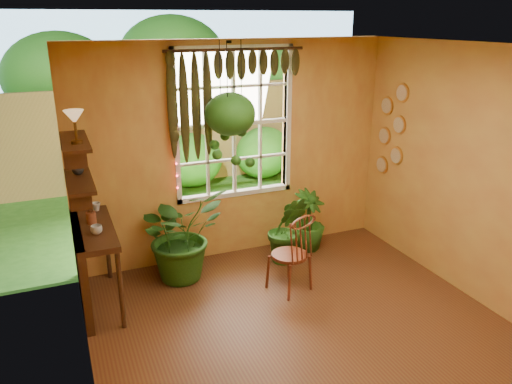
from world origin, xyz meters
TOP-DOWN VIEW (x-y plane):
  - floor at (0.00, 0.00)m, footprint 4.50×4.50m
  - ceiling at (0.00, 0.00)m, footprint 4.50×4.50m
  - wall_back at (0.00, 2.25)m, footprint 4.00×0.00m
  - wall_left at (-2.00, 0.00)m, footprint 0.00×4.50m
  - wall_right at (2.00, 0.00)m, footprint 0.00×4.50m
  - window at (0.00, 2.28)m, footprint 1.52×0.10m
  - valance_vine at (-0.08, 2.16)m, footprint 1.70×0.12m
  - string_lights at (-0.76, 2.19)m, footprint 0.03×0.03m
  - wall_plates at (1.98, 1.79)m, footprint 0.04×0.32m
  - counter_ledge at (-1.91, 1.60)m, footprint 0.40×1.20m
  - shelf_lower at (-1.88, 1.60)m, footprint 0.25×0.90m
  - shelf_upper at (-1.88, 1.60)m, footprint 0.25×0.90m
  - backyard at (0.24, 6.87)m, footprint 14.00×10.00m
  - windsor_chair at (0.22, 1.07)m, footprint 0.52×0.53m
  - potted_plant_left at (-0.83, 1.84)m, footprint 1.24×1.16m
  - potted_plant_mid at (0.48, 1.71)m, footprint 0.60×0.54m
  - potted_plant_right at (0.90, 1.96)m, footprint 0.58×0.58m
  - hanging_basket at (-0.18, 1.90)m, footprint 0.58×0.58m
  - cup_a at (-1.78, 1.39)m, footprint 0.13×0.13m
  - cup_b at (-1.72, 2.05)m, footprint 0.12×0.12m
  - brush_jar at (-1.80, 1.70)m, footprint 0.10×0.10m
  - shelf_vase at (-1.87, 1.79)m, footprint 0.14×0.14m
  - tiffany_lamp at (-1.86, 1.43)m, footprint 0.19×0.19m

SIDE VIEW (x-z plane):
  - floor at x=0.00m, z-range 0.00..0.00m
  - windsor_chair at x=0.22m, z-range -0.23..0.85m
  - potted_plant_right at x=0.90m, z-range 0.00..0.80m
  - potted_plant_mid at x=0.48m, z-range 0.00..0.89m
  - counter_ledge at x=-1.91m, z-range 0.10..1.00m
  - potted_plant_left at x=-0.83m, z-range 0.00..1.11m
  - cup_a at x=-1.78m, z-range 0.90..0.99m
  - cup_b at x=-1.72m, z-range 0.90..0.99m
  - brush_jar at x=-1.80m, z-range 0.86..1.23m
  - backyard at x=0.24m, z-range -4.72..7.28m
  - wall_back at x=0.00m, z-range -0.65..3.35m
  - wall_left at x=-2.00m, z-range -0.90..3.60m
  - wall_right at x=2.00m, z-range -0.90..3.60m
  - shelf_lower at x=-1.88m, z-range 1.38..1.42m
  - shelf_vase at x=-1.87m, z-range 1.42..1.54m
  - wall_plates at x=1.98m, z-range 1.00..2.10m
  - window at x=0.00m, z-range 0.77..2.63m
  - string_lights at x=-0.76m, z-range 0.98..2.52m
  - shelf_upper at x=-1.88m, z-range 1.78..1.82m
  - hanging_basket at x=-0.18m, z-range 1.12..2.56m
  - tiffany_lamp at x=-1.86m, z-range 1.89..2.20m
  - valance_vine at x=-0.08m, z-range 1.73..2.83m
  - ceiling at x=0.00m, z-range 2.70..2.70m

